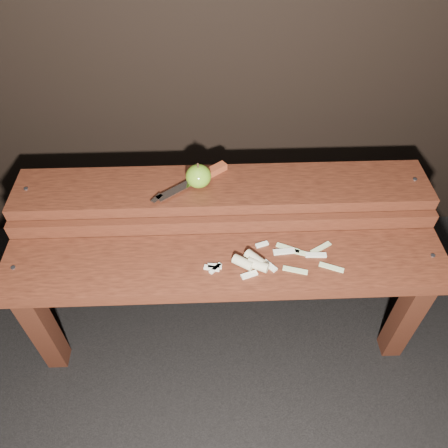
{
  "coord_description": "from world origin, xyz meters",
  "views": [
    {
      "loc": [
        -0.03,
        -0.77,
        1.34
      ],
      "look_at": [
        0.0,
        0.06,
        0.45
      ],
      "focal_mm": 35.0,
      "sensor_mm": 36.0,
      "label": 1
    }
  ],
  "objects_px": {
    "knife": "(202,177)",
    "bench_front_tier": "(226,280)",
    "apple": "(198,176)",
    "bench_rear_tier": "(223,207)"
  },
  "relations": [
    {
      "from": "bench_front_tier",
      "to": "apple",
      "type": "distance_m",
      "value": 0.3
    },
    {
      "from": "bench_rear_tier",
      "to": "apple",
      "type": "height_order",
      "value": "apple"
    },
    {
      "from": "knife",
      "to": "apple",
      "type": "bearing_deg",
      "value": -111.7
    },
    {
      "from": "bench_front_tier",
      "to": "apple",
      "type": "relative_size",
      "value": 15.52
    },
    {
      "from": "knife",
      "to": "bench_front_tier",
      "type": "bearing_deg",
      "value": -76.94
    },
    {
      "from": "apple",
      "to": "bench_front_tier",
      "type": "bearing_deg",
      "value": -73.59
    },
    {
      "from": "bench_front_tier",
      "to": "bench_rear_tier",
      "type": "bearing_deg",
      "value": 90.0
    },
    {
      "from": "bench_rear_tier",
      "to": "apple",
      "type": "bearing_deg",
      "value": 176.37
    },
    {
      "from": "apple",
      "to": "knife",
      "type": "distance_m",
      "value": 0.03
    },
    {
      "from": "bench_rear_tier",
      "to": "knife",
      "type": "xyz_separation_m",
      "value": [
        -0.06,
        0.03,
        0.1
      ]
    }
  ]
}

